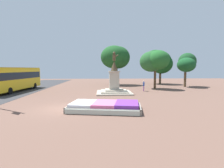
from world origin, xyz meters
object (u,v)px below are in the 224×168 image
at_px(statue_monument, 114,85).
at_px(city_bus, 15,78).
at_px(pedestrian_with_handbag, 144,85).
at_px(flower_planter, 105,107).

distance_m(statue_monument, city_bus, 14.39).
xyz_separation_m(statue_monument, city_bus, (-14.09, 2.80, 0.85)).
bearing_deg(city_bus, statue_monument, -11.25).
xyz_separation_m(statue_monument, pedestrian_with_handbag, (4.40, 1.90, -0.23)).
xyz_separation_m(flower_planter, city_bus, (-12.77, 12.26, 1.66)).
relative_size(flower_planter, statue_monument, 1.10).
height_order(flower_planter, pedestrian_with_handbag, pedestrian_with_handbag).
distance_m(flower_planter, statue_monument, 9.58).
relative_size(statue_monument, city_bus, 0.48).
bearing_deg(pedestrian_with_handbag, city_bus, 177.21).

